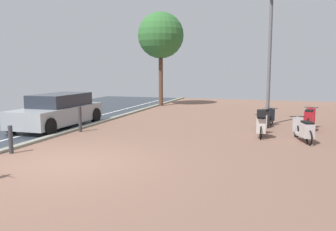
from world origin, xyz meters
The scene contains 10 objects.
ground centered at (1.43, 0.00, -0.02)m, with size 21.00×40.00×0.13m.
scooter_near centered at (4.40, 4.97, 0.45)m, with size 0.52×1.67×1.01m.
scooter_mid centered at (6.04, 6.91, 0.43)m, with size 0.59×1.72×0.85m.
scooter_far centered at (4.44, 7.20, 0.39)m, with size 0.72×1.59×0.75m.
scooter_extra centered at (5.75, 4.56, 0.38)m, with size 0.73×1.75×0.75m.
parked_car_near centered at (-3.47, 4.78, 0.64)m, with size 1.79×4.31×1.32m.
lamp_post centered at (4.49, 7.89, 2.96)m, with size 0.20×0.52×5.28m.
street_tree centered at (-2.21, 13.91, 4.33)m, with size 2.83×2.83×5.78m.
bollard_near centered at (-2.05, 0.48, 0.39)m, with size 0.12×0.12×0.78m.
bollard_far centered at (-2.05, 4.07, 0.47)m, with size 0.12×0.12×0.95m.
Camera 1 is at (4.98, -7.46, 2.32)m, focal length 38.43 mm.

